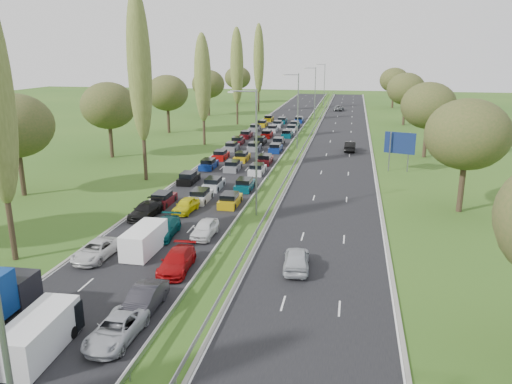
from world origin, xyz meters
The scene contains 23 objects.
ground centered at (4.50, 80.00, 0.00)m, with size 260.00×260.00×0.00m, color #2B5119.
near_carriageway centered at (-2.25, 82.50, 0.00)m, with size 10.50×215.00×0.04m, color black.
far_carriageway centered at (11.25, 82.50, 0.00)m, with size 10.50×215.00×0.04m, color black.
central_reservation centered at (4.50, 82.50, 0.55)m, with size 2.36×215.00×0.32m.
lamp_columns centered at (4.50, 78.00, 6.00)m, with size 0.18×140.18×12.00m.
poplar_row centered at (-11.50, 68.17, 12.39)m, with size 2.80×127.80×22.44m.
woodland_left centered at (-22.00, 62.63, 7.68)m, with size 8.00×166.00×11.10m.
woodland_right centered at (24.00, 66.67, 7.68)m, with size 8.00×153.00×11.10m.
traffic_queue_fill centered at (-2.20, 77.58, 0.44)m, with size 9.12×69.98×0.80m.
near_car_2 centered at (-5.51, 30.35, 0.68)m, with size 2.19×4.74×1.32m, color silver.
near_car_3 centered at (-5.74, 40.32, 0.72)m, with size 1.96×4.82×1.40m, color black.
near_car_7 centered at (-2.16, 35.84, 0.75)m, with size 2.04×5.02×1.46m, color #055052.
near_car_8 centered at (-2.48, 42.57, 0.71)m, with size 1.64×4.08×1.39m, color #D1CA0D.
near_car_9 centered at (1.34, 23.46, 0.78)m, with size 1.60×4.58×1.51m, color black.
near_car_10 centered at (1.13, 20.15, 0.67)m, with size 2.17×4.71×1.31m, color #A2A5AC.
near_car_11 centered at (1.29, 29.45, 0.73)m, with size 2.00×4.91×1.42m, color #9D090B.
near_car_12 centered at (1.29, 36.43, 0.73)m, with size 1.68×4.17×1.42m, color white.
far_car_0 centered at (9.73, 31.29, 0.80)m, with size 1.83×4.56×1.55m, color #B1B5BB.
far_car_1 centered at (13.01, 77.56, 0.80)m, with size 1.65×4.73×1.56m, color black.
far_car_2 centered at (9.34, 135.24, 0.74)m, with size 2.40×5.21×1.45m, color slate.
white_van_front centered at (-2.21, 18.47, 1.09)m, with size 2.08×5.29×2.13m.
white_van_rear centered at (-2.36, 32.40, 1.05)m, with size 2.00×5.09×2.05m.
direction_sign centered at (19.40, 64.64, 3.57)m, with size 3.84×1.30×5.20m.
Camera 1 is at (13.21, -2.06, 15.23)m, focal length 35.00 mm.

